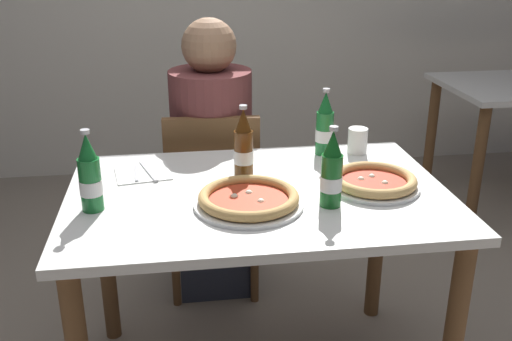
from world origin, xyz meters
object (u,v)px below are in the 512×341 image
at_px(diner_seated, 213,167).
at_px(beer_bottle_center, 325,127).
at_px(chair_behind_table, 213,193).
at_px(beer_bottle_left, 332,173).
at_px(napkin_with_cutlery, 143,172).
at_px(dining_table_main, 258,223).
at_px(beer_bottle_extra, 90,177).
at_px(paper_cup, 358,141).
at_px(pizza_margherita_near, 249,199).
at_px(beer_bottle_right, 244,147).
at_px(pizza_marinara_far, 374,181).

height_order(diner_seated, beer_bottle_center, diner_seated).
height_order(chair_behind_table, diner_seated, diner_seated).
bearing_deg(beer_bottle_left, napkin_with_cutlery, 148.94).
height_order(dining_table_main, beer_bottle_extra, beer_bottle_extra).
xyz_separation_m(napkin_with_cutlery, paper_cup, (0.78, 0.09, 0.04)).
bearing_deg(pizza_margherita_near, diner_seated, 94.33).
distance_m(pizza_margherita_near, beer_bottle_right, 0.25).
relative_size(diner_seated, paper_cup, 12.73).
distance_m(pizza_margherita_near, pizza_marinara_far, 0.42).
bearing_deg(dining_table_main, beer_bottle_left, -34.40).
bearing_deg(beer_bottle_right, beer_bottle_extra, -157.61).
distance_m(beer_bottle_extra, paper_cup, 0.99).
height_order(beer_bottle_center, paper_cup, beer_bottle_center).
height_order(dining_table_main, beer_bottle_left, beer_bottle_left).
xyz_separation_m(dining_table_main, chair_behind_table, (-0.11, 0.61, -0.15)).
bearing_deg(napkin_with_cutlery, beer_bottle_left, -31.06).
bearing_deg(chair_behind_table, napkin_with_cutlery, 60.51).
xyz_separation_m(chair_behind_table, napkin_with_cutlery, (-0.26, -0.40, 0.27)).
bearing_deg(pizza_marinara_far, paper_cup, 82.15).
xyz_separation_m(diner_seated, beer_bottle_right, (0.07, -0.53, 0.27)).
relative_size(pizza_marinara_far, paper_cup, 3.06).
height_order(chair_behind_table, beer_bottle_extra, beer_bottle_extra).
height_order(dining_table_main, beer_bottle_center, beer_bottle_center).
distance_m(diner_seated, beer_bottle_center, 0.59).
bearing_deg(beer_bottle_right, diner_seated, 97.62).
xyz_separation_m(beer_bottle_extra, paper_cup, (0.92, 0.37, -0.06)).
bearing_deg(diner_seated, dining_table_main, -81.22).
bearing_deg(chair_behind_table, pizza_margherita_near, 98.37).
bearing_deg(beer_bottle_left, pizza_margherita_near, 172.70).
distance_m(chair_behind_table, beer_bottle_right, 0.61).
bearing_deg(napkin_with_cutlery, paper_cup, 6.91).
height_order(beer_bottle_right, beer_bottle_extra, same).
distance_m(diner_seated, paper_cup, 0.67).
distance_m(dining_table_main, beer_bottle_left, 0.32).
bearing_deg(beer_bottle_left, diner_seated, 110.64).
height_order(pizza_margherita_near, beer_bottle_left, beer_bottle_left).
height_order(dining_table_main, chair_behind_table, chair_behind_table).
relative_size(diner_seated, beer_bottle_center, 4.89).
relative_size(beer_bottle_right, beer_bottle_extra, 1.00).
bearing_deg(paper_cup, diner_seated, 145.19).
bearing_deg(paper_cup, napkin_with_cutlery, -173.09).
bearing_deg(dining_table_main, pizza_marinara_far, -3.79).
height_order(pizza_margherita_near, beer_bottle_extra, beer_bottle_extra).
distance_m(diner_seated, beer_bottle_left, 0.89).
bearing_deg(beer_bottle_center, beer_bottle_left, -101.77).
distance_m(chair_behind_table, beer_bottle_left, 0.89).
height_order(beer_bottle_left, beer_bottle_right, same).
distance_m(dining_table_main, paper_cup, 0.54).
bearing_deg(dining_table_main, chair_behind_table, 99.87).
relative_size(beer_bottle_left, beer_bottle_right, 1.00).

